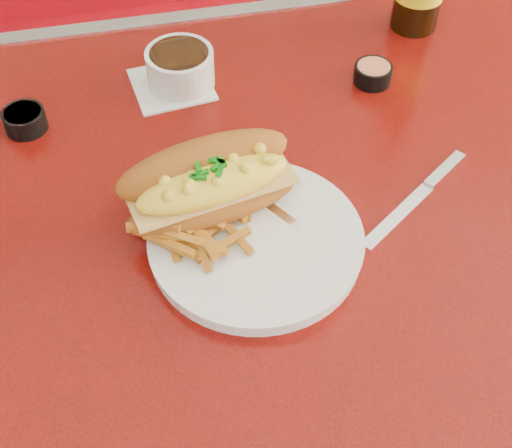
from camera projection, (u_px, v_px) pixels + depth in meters
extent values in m
cube|color=red|center=(250.00, 204.00, 0.90)|extent=(1.20, 0.80, 0.04)
cube|color=silver|center=(197.00, 26.00, 1.15)|extent=(1.22, 0.03, 0.04)
cylinder|color=silver|center=(251.00, 359.00, 1.18)|extent=(0.09, 0.09, 0.72)
cylinder|color=silver|center=(252.00, 447.00, 1.45)|extent=(0.52, 0.52, 0.03)
cube|color=#A80B16|center=(185.00, 122.00, 1.79)|extent=(1.20, 0.50, 0.45)
cylinder|color=white|center=(256.00, 242.00, 0.82)|extent=(0.29, 0.29, 0.02)
cylinder|color=white|center=(256.00, 237.00, 0.81)|extent=(0.30, 0.30, 0.00)
ellipsoid|color=#9F5519|center=(214.00, 201.00, 0.82)|extent=(0.22, 0.11, 0.04)
cube|color=#EABA68|center=(214.00, 191.00, 0.81)|extent=(0.20, 0.09, 0.01)
ellipsoid|color=yellow|center=(213.00, 183.00, 0.80)|extent=(0.19, 0.09, 0.04)
ellipsoid|color=#9F5519|center=(204.00, 165.00, 0.81)|extent=(0.22, 0.12, 0.08)
cube|color=silver|center=(258.00, 197.00, 0.85)|extent=(0.08, 0.12, 0.00)
cube|color=silver|center=(212.00, 164.00, 0.89)|extent=(0.03, 0.04, 0.00)
cylinder|color=white|center=(180.00, 68.00, 1.00)|extent=(0.12, 0.12, 0.05)
cylinder|color=black|center=(179.00, 54.00, 0.98)|extent=(0.10, 0.10, 0.01)
cylinder|color=black|center=(25.00, 120.00, 0.95)|extent=(0.06, 0.06, 0.03)
cylinder|color=#D5724D|center=(23.00, 114.00, 0.94)|extent=(0.05, 0.05, 0.01)
cylinder|color=black|center=(373.00, 74.00, 1.02)|extent=(0.07, 0.07, 0.03)
cylinder|color=#D5724D|center=(374.00, 68.00, 1.01)|extent=(0.06, 0.06, 0.01)
cube|color=silver|center=(398.00, 216.00, 0.85)|extent=(0.12, 0.09, 0.00)
cube|color=silver|center=(445.00, 170.00, 0.90)|extent=(0.07, 0.06, 0.01)
cube|color=white|center=(172.00, 85.00, 1.02)|extent=(0.12, 0.12, 0.00)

